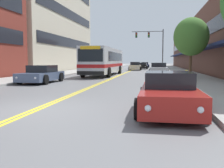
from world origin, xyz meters
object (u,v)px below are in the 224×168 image
object	(u,v)px
car_black_moving_lead	(142,66)
street_tree_right_mid	(191,37)
car_navy_moving_second	(145,65)
fire_hydrant	(186,77)
traffic_signal_mast	(153,41)
car_red_parked_right_foreground	(168,93)
car_silver_parked_right_mid	(159,69)
car_champagne_moving_third	(135,66)
car_slate_blue_parked_left_mid	(42,75)
city_bus	(104,60)

from	to	relation	value
car_black_moving_lead	street_tree_right_mid	bearing A→B (deg)	-79.05
car_navy_moving_second	fire_hydrant	world-z (taller)	car_navy_moving_second
car_black_moving_lead	traffic_signal_mast	bearing A→B (deg)	-62.10
car_red_parked_right_foreground	street_tree_right_mid	size ratio (longest dim) A/B	0.96
car_silver_parked_right_mid	traffic_signal_mast	world-z (taller)	traffic_signal_mast
car_red_parked_right_foreground	traffic_signal_mast	xyz separation A→B (m)	(-0.95, 37.30, 4.49)
car_black_moving_lead	car_champagne_moving_third	distance (m)	6.43
car_slate_blue_parked_left_mid	fire_hydrant	distance (m)	10.31
city_bus	traffic_signal_mast	bearing A→B (deg)	73.82
car_slate_blue_parked_left_mid	street_tree_right_mid	bearing A→B (deg)	21.46
street_tree_right_mid	car_black_moving_lead	bearing A→B (deg)	100.95
city_bus	car_champagne_moving_third	xyz separation A→B (m)	(2.31, 15.09, -1.03)
car_slate_blue_parked_left_mid	car_black_moving_lead	xyz separation A→B (m)	(5.81, 31.99, -0.03)
car_navy_moving_second	car_champagne_moving_third	world-z (taller)	car_champagne_moving_third
car_slate_blue_parked_left_mid	car_navy_moving_second	bearing A→B (deg)	82.24
fire_hydrant	street_tree_right_mid	bearing A→B (deg)	79.40
car_silver_parked_right_mid	car_navy_moving_second	bearing A→B (deg)	95.16
car_champagne_moving_third	street_tree_right_mid	world-z (taller)	street_tree_right_mid
car_red_parked_right_foreground	fire_hydrant	size ratio (longest dim) A/B	5.72
car_navy_moving_second	fire_hydrant	distance (m)	43.16
city_bus	street_tree_right_mid	world-z (taller)	street_tree_right_mid
car_silver_parked_right_mid	car_slate_blue_parked_left_mid	bearing A→B (deg)	-126.82
car_red_parked_right_foreground	car_silver_parked_right_mid	xyz separation A→B (m)	(-0.05, 20.53, 0.07)
traffic_signal_mast	city_bus	bearing A→B (deg)	-106.18
city_bus	traffic_signal_mast	size ratio (longest dim) A/B	1.73
traffic_signal_mast	fire_hydrant	distance (m)	28.94
car_slate_blue_parked_left_mid	car_silver_parked_right_mid	bearing A→B (deg)	53.18
car_red_parked_right_foreground	car_black_moving_lead	world-z (taller)	car_red_parked_right_foreground
traffic_signal_mast	street_tree_right_mid	bearing A→B (deg)	-81.91
city_bus	street_tree_right_mid	xyz separation A→B (m)	(8.56, -6.16, 1.92)
street_tree_right_mid	car_silver_parked_right_mid	bearing A→B (deg)	109.20
car_slate_blue_parked_left_mid	car_black_moving_lead	bearing A→B (deg)	79.70
car_red_parked_right_foreground	car_champagne_moving_third	world-z (taller)	car_champagne_moving_third
car_navy_moving_second	car_champagne_moving_third	xyz separation A→B (m)	(-0.93, -17.16, 0.05)
city_bus	car_navy_moving_second	world-z (taller)	city_bus
fire_hydrant	car_black_moving_lead	bearing A→B (deg)	97.96
traffic_signal_mast	fire_hydrant	size ratio (longest dim) A/B	8.51
car_champagne_moving_third	street_tree_right_mid	size ratio (longest dim) A/B	0.87
city_bus	car_silver_parked_right_mid	size ratio (longest dim) A/B	2.52
city_bus	car_slate_blue_parked_left_mid	distance (m)	10.91
car_silver_parked_right_mid	car_black_moving_lead	world-z (taller)	car_silver_parked_right_mid
traffic_signal_mast	car_slate_blue_parked_left_mid	bearing A→B (deg)	-105.30
street_tree_right_mid	fire_hydrant	distance (m)	5.50
city_bus	car_red_parked_right_foreground	bearing A→B (deg)	-72.60
car_black_moving_lead	car_navy_moving_second	distance (m)	10.79
car_slate_blue_parked_left_mid	city_bus	bearing A→B (deg)	76.20
car_slate_blue_parked_left_mid	fire_hydrant	world-z (taller)	car_slate_blue_parked_left_mid
car_black_moving_lead	fire_hydrant	world-z (taller)	car_black_moving_lead
car_slate_blue_parked_left_mid	traffic_signal_mast	size ratio (longest dim) A/B	0.65
car_red_parked_right_foreground	car_black_moving_lead	size ratio (longest dim) A/B	1.13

